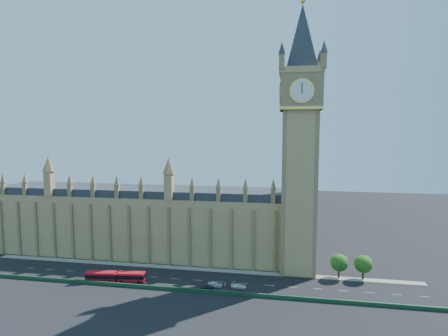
% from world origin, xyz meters
% --- Properties ---
extents(ground, '(400.00, 400.00, 0.00)m').
position_xyz_m(ground, '(0.00, 0.00, 0.00)').
color(ground, black).
rests_on(ground, ground).
extents(palace_westminster, '(120.00, 20.00, 28.00)m').
position_xyz_m(palace_westminster, '(-25.00, 22.00, 13.86)').
color(palace_westminster, '#A98652').
rests_on(palace_westminster, ground).
extents(elizabeth_tower, '(20.59, 20.59, 105.00)m').
position_xyz_m(elizabeth_tower, '(38.00, 13.99, 54.56)').
color(elizabeth_tower, '#A98652').
rests_on(elizabeth_tower, ground).
extents(bridge_parapet, '(160.00, 0.60, 1.20)m').
position_xyz_m(bridge_parapet, '(0.00, -9.00, 0.60)').
color(bridge_parapet, '#1E4C2D').
rests_on(bridge_parapet, ground).
extents(kerb_north, '(160.00, 3.00, 0.16)m').
position_xyz_m(kerb_north, '(0.00, 9.50, 0.08)').
color(kerb_north, gray).
rests_on(kerb_north, ground).
extents(tree_east_near, '(6.00, 6.00, 8.50)m').
position_xyz_m(tree_east_near, '(52.22, 10.08, 5.64)').
color(tree_east_near, '#382619').
rests_on(tree_east_near, ground).
extents(tree_east_far, '(6.00, 6.00, 8.50)m').
position_xyz_m(tree_east_far, '(60.22, 10.08, 5.64)').
color(tree_east_far, '#382619').
rests_on(tree_east_far, ground).
extents(red_bus, '(20.13, 5.15, 3.39)m').
position_xyz_m(red_bus, '(-23.03, -5.80, 1.79)').
color(red_bus, red).
rests_on(red_bus, ground).
extents(car_grey, '(4.20, 2.14, 1.37)m').
position_xyz_m(car_grey, '(8.62, -5.63, 0.68)').
color(car_grey, '#38393F').
rests_on(car_grey, ground).
extents(car_silver, '(4.68, 1.85, 1.52)m').
position_xyz_m(car_silver, '(10.94, -4.14, 0.76)').
color(car_silver, '#A6A9AE').
rests_on(car_silver, ground).
extents(car_white, '(5.00, 2.23, 1.42)m').
position_xyz_m(car_white, '(18.79, -3.91, 0.71)').
color(car_white, white).
rests_on(car_white, ground).
extents(cone_a, '(0.51, 0.51, 0.70)m').
position_xyz_m(cone_a, '(29.87, -0.63, 0.34)').
color(cone_a, black).
rests_on(cone_a, ground).
extents(cone_b, '(0.58, 0.58, 0.73)m').
position_xyz_m(cone_b, '(16.46, -1.15, 0.36)').
color(cone_b, black).
rests_on(cone_b, ground).
extents(cone_c, '(0.61, 0.61, 0.79)m').
position_xyz_m(cone_c, '(16.75, -0.11, 0.39)').
color(cone_c, black).
rests_on(cone_c, ground).
extents(cone_d, '(0.64, 0.64, 0.80)m').
position_xyz_m(cone_d, '(14.00, -2.59, 0.40)').
color(cone_d, black).
rests_on(cone_d, ground).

